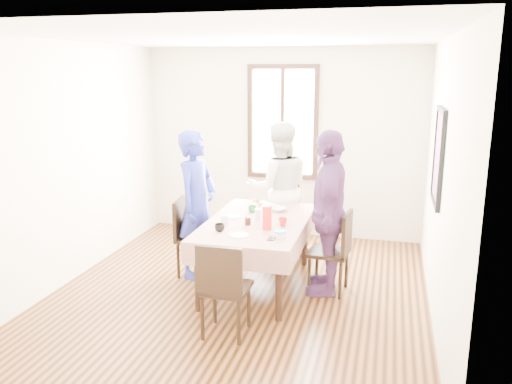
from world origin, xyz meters
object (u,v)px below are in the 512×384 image
Objects in this scene: person_left at (196,204)px; person_far at (279,189)px; dining_table at (257,254)px; chair_left at (196,237)px; person_right at (328,213)px; chair_right at (329,252)px; chair_far at (279,219)px; chair_near at (226,288)px.

person_left is 1.24m from person_far.
dining_table is at bearing -91.22° from person_left.
chair_left is 1.63m from person_right.
person_far reaches higher than person_left.
dining_table is 0.80m from chair_right.
chair_far is 0.42m from person_far.
person_far reaches higher than chair_near.
chair_left is 0.52× the size of person_far.
person_left is (-0.77, 0.16, 0.48)m from dining_table.
chair_near is at bearing -37.63° from person_right.
chair_left reaches higher than dining_table.
chair_right and chair_far have the same top height.
chair_left is 1.00× the size of chair_near.
dining_table is at bearing 69.26° from person_far.
chair_right is at bearing 56.38° from chair_near.
chair_far is 0.51× the size of person_right.
person_left is at bearing -98.62° from person_right.
chair_near is at bearing 99.76° from chair_far.
chair_near is 0.51× the size of person_right.
chair_left is at bearing 60.98° from chair_far.
person_left is (-0.77, 1.30, 0.40)m from chair_near.
chair_left is 1.00× the size of chair_right.
chair_right is (1.59, -0.10, 0.00)m from chair_left.
dining_table is 1.15m from chair_far.
person_far is (0.77, 0.97, 0.02)m from person_left.
chair_near is at bearing -90.00° from dining_table.
person_left reaches higher than chair_left.
person_right reaches higher than dining_table.
person_right is (0.77, -1.07, 0.02)m from person_far.
person_far is 1.32m from person_right.
person_left is at bearing 83.42° from chair_left.
chair_far is (0.79, 0.99, 0.00)m from chair_left.
chair_left is 0.40m from person_left.
person_far is at bearing 99.76° from chair_far.
dining_table is 0.92m from person_left.
chair_left is 1.00× the size of chair_far.
person_right is at bearing 95.96° from chair_right.
chair_far is at bearing 134.65° from chair_left.
person_far reaches higher than chair_left.
chair_right reaches higher than dining_table.
chair_left and chair_near have the same top height.
person_left is at bearing 120.67° from chair_near.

